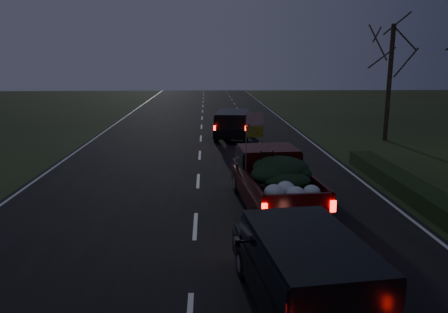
{
  "coord_description": "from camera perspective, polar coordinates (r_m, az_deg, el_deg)",
  "views": [
    {
      "loc": [
        0.36,
        -12.41,
        4.9
      ],
      "look_at": [
        1.02,
        3.84,
        1.3
      ],
      "focal_mm": 35.0,
      "sensor_mm": 36.0,
      "label": 1
    }
  ],
  "objects": [
    {
      "name": "bare_tree_far",
      "position": [
        28.67,
        21.03,
        12.34
      ],
      "size": [
        3.6,
        3.6,
        7.0
      ],
      "color": "black",
      "rests_on": "ground"
    },
    {
      "name": "pickup_truck",
      "position": [
        14.66,
        6.56,
        -2.7
      ],
      "size": [
        2.56,
        5.67,
        2.89
      ],
      "rotation": [
        0.0,
        0.0,
        0.08
      ],
      "color": "#380708",
      "rests_on": "ground"
    },
    {
      "name": "rear_suv",
      "position": [
        8.78,
        10.69,
        -13.98
      ],
      "size": [
        2.57,
        4.9,
        1.35
      ],
      "rotation": [
        0.0,
        0.0,
        0.12
      ],
      "color": "black",
      "rests_on": "ground"
    },
    {
      "name": "hedge_row",
      "position": [
        17.72,
        22.63,
        -3.55
      ],
      "size": [
        1.0,
        10.0,
        0.6
      ],
      "primitive_type": "cube",
      "color": "black",
      "rests_on": "ground"
    },
    {
      "name": "lead_suv",
      "position": [
        27.72,
        1.12,
        4.53
      ],
      "size": [
        2.6,
        5.11,
        1.41
      ],
      "rotation": [
        0.0,
        0.0,
        -0.12
      ],
      "color": "black",
      "rests_on": "ground"
    },
    {
      "name": "road_asphalt",
      "position": [
        13.34,
        -3.77,
        -9.04
      ],
      "size": [
        14.0,
        120.0,
        0.02
      ],
      "primitive_type": "cube",
      "color": "black",
      "rests_on": "ground"
    },
    {
      "name": "ground",
      "position": [
        13.35,
        -3.76,
        -9.08
      ],
      "size": [
        120.0,
        120.0,
        0.0
      ],
      "primitive_type": "plane",
      "color": "black",
      "rests_on": "ground"
    }
  ]
}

